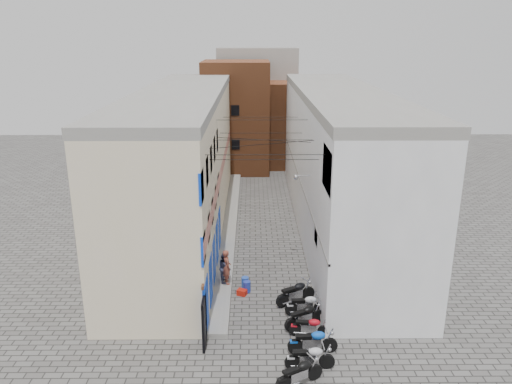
{
  "coord_description": "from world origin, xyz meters",
  "views": [
    {
      "loc": [
        -0.56,
        -18.16,
        12.26
      ],
      "look_at": [
        -0.32,
        11.1,
        3.0
      ],
      "focal_mm": 35.0,
      "sensor_mm": 36.0,
      "label": 1
    }
  ],
  "objects_px": {
    "motorcycle_f": "(306,304)",
    "person_a": "(227,267)",
    "motorcycle_a": "(299,372)",
    "motorcycle_g": "(296,292)",
    "motorcycle_e": "(305,315)",
    "red_crate": "(242,292)",
    "water_jug_near": "(247,287)",
    "motorcycle_b": "(310,356)",
    "motorcycle_c": "(313,340)",
    "motorcycle_d": "(310,326)",
    "water_jug_far": "(245,282)",
    "person_b": "(225,267)"
  },
  "relations": [
    {
      "from": "water_jug_far",
      "to": "red_crate",
      "type": "distance_m",
      "value": 0.78
    },
    {
      "from": "motorcycle_a",
      "to": "water_jug_near",
      "type": "relative_size",
      "value": 3.45
    },
    {
      "from": "motorcycle_e",
      "to": "water_jug_far",
      "type": "xyz_separation_m",
      "value": [
        -2.65,
        3.57,
        -0.29
      ]
    },
    {
      "from": "motorcycle_e",
      "to": "red_crate",
      "type": "height_order",
      "value": "motorcycle_e"
    },
    {
      "from": "motorcycle_g",
      "to": "person_a",
      "type": "height_order",
      "value": "person_a"
    },
    {
      "from": "motorcycle_b",
      "to": "motorcycle_e",
      "type": "xyz_separation_m",
      "value": [
        0.09,
        2.89,
        0.02
      ]
    },
    {
      "from": "motorcycle_f",
      "to": "person_a",
      "type": "relative_size",
      "value": 1.07
    },
    {
      "from": "motorcycle_a",
      "to": "motorcycle_g",
      "type": "xyz_separation_m",
      "value": [
        0.35,
        5.84,
        0.05
      ]
    },
    {
      "from": "motorcycle_e",
      "to": "red_crate",
      "type": "bearing_deg",
      "value": -163.41
    },
    {
      "from": "motorcycle_a",
      "to": "motorcycle_g",
      "type": "distance_m",
      "value": 5.85
    },
    {
      "from": "motorcycle_f",
      "to": "motorcycle_e",
      "type": "bearing_deg",
      "value": -12.47
    },
    {
      "from": "person_b",
      "to": "water_jug_far",
      "type": "xyz_separation_m",
      "value": [
        1.01,
        -0.2,
        -0.74
      ]
    },
    {
      "from": "motorcycle_f",
      "to": "motorcycle_g",
      "type": "height_order",
      "value": "motorcycle_g"
    },
    {
      "from": "person_a",
      "to": "motorcycle_a",
      "type": "bearing_deg",
      "value": -176.76
    },
    {
      "from": "motorcycle_d",
      "to": "motorcycle_g",
      "type": "distance_m",
      "value": 2.78
    },
    {
      "from": "motorcycle_b",
      "to": "red_crate",
      "type": "height_order",
      "value": "motorcycle_b"
    },
    {
      "from": "motorcycle_g",
      "to": "water_jug_far",
      "type": "relative_size",
      "value": 3.72
    },
    {
      "from": "water_jug_near",
      "to": "water_jug_far",
      "type": "height_order",
      "value": "water_jug_far"
    },
    {
      "from": "motorcycle_f",
      "to": "water_jug_far",
      "type": "height_order",
      "value": "motorcycle_f"
    },
    {
      "from": "person_a",
      "to": "motorcycle_c",
      "type": "bearing_deg",
      "value": -164.67
    },
    {
      "from": "motorcycle_e",
      "to": "motorcycle_g",
      "type": "relative_size",
      "value": 0.94
    },
    {
      "from": "motorcycle_f",
      "to": "person_b",
      "type": "bearing_deg",
      "value": -129.37
    },
    {
      "from": "motorcycle_d",
      "to": "water_jug_near",
      "type": "height_order",
      "value": "motorcycle_d"
    },
    {
      "from": "motorcycle_b",
      "to": "person_b",
      "type": "xyz_separation_m",
      "value": [
        -3.57,
        6.66,
        0.47
      ]
    },
    {
      "from": "motorcycle_f",
      "to": "person_a",
      "type": "xyz_separation_m",
      "value": [
        -3.72,
        2.63,
        0.59
      ]
    },
    {
      "from": "motorcycle_b",
      "to": "motorcycle_d",
      "type": "distance_m",
      "value": 2.16
    },
    {
      "from": "motorcycle_f",
      "to": "person_a",
      "type": "distance_m",
      "value": 4.59
    },
    {
      "from": "motorcycle_b",
      "to": "motorcycle_c",
      "type": "distance_m",
      "value": 1.03
    },
    {
      "from": "motorcycle_e",
      "to": "person_a",
      "type": "bearing_deg",
      "value": -163.44
    },
    {
      "from": "motorcycle_f",
      "to": "person_b",
      "type": "xyz_separation_m",
      "value": [
        -3.82,
        2.8,
        0.47
      ]
    },
    {
      "from": "motorcycle_c",
      "to": "red_crate",
      "type": "bearing_deg",
      "value": -151.0
    },
    {
      "from": "person_b",
      "to": "motorcycle_a",
      "type": "bearing_deg",
      "value": -160.37
    },
    {
      "from": "motorcycle_d",
      "to": "person_b",
      "type": "height_order",
      "value": "person_b"
    },
    {
      "from": "motorcycle_a",
      "to": "motorcycle_c",
      "type": "distance_m",
      "value": 2.07
    },
    {
      "from": "motorcycle_d",
      "to": "motorcycle_g",
      "type": "bearing_deg",
      "value": -165.62
    },
    {
      "from": "motorcycle_c",
      "to": "water_jug_near",
      "type": "height_order",
      "value": "motorcycle_c"
    },
    {
      "from": "motorcycle_d",
      "to": "motorcycle_g",
      "type": "xyz_separation_m",
      "value": [
        -0.37,
        2.75,
        0.11
      ]
    },
    {
      "from": "motorcycle_c",
      "to": "red_crate",
      "type": "height_order",
      "value": "motorcycle_c"
    },
    {
      "from": "water_jug_near",
      "to": "motorcycle_c",
      "type": "bearing_deg",
      "value": -61.8
    },
    {
      "from": "motorcycle_a",
      "to": "motorcycle_e",
      "type": "bearing_deg",
      "value": 143.62
    },
    {
      "from": "motorcycle_d",
      "to": "water_jug_near",
      "type": "bearing_deg",
      "value": -138.41
    },
    {
      "from": "motorcycle_f",
      "to": "water_jug_near",
      "type": "bearing_deg",
      "value": -131.64
    },
    {
      "from": "motorcycle_c",
      "to": "water_jug_far",
      "type": "relative_size",
      "value": 3.55
    },
    {
      "from": "person_b",
      "to": "red_crate",
      "type": "height_order",
      "value": "person_b"
    },
    {
      "from": "motorcycle_f",
      "to": "water_jug_near",
      "type": "height_order",
      "value": "motorcycle_f"
    },
    {
      "from": "motorcycle_d",
      "to": "red_crate",
      "type": "xyz_separation_m",
      "value": [
        -2.94,
        3.56,
        -0.37
      ]
    },
    {
      "from": "motorcycle_a",
      "to": "water_jug_far",
      "type": "xyz_separation_m",
      "value": [
        -2.07,
        7.4,
        -0.28
      ]
    },
    {
      "from": "person_a",
      "to": "motorcycle_e",
      "type": "bearing_deg",
      "value": -154.02
    },
    {
      "from": "motorcycle_d",
      "to": "water_jug_near",
      "type": "xyz_separation_m",
      "value": [
        -2.7,
        3.87,
        -0.22
      ]
    },
    {
      "from": "red_crate",
      "to": "motorcycle_f",
      "type": "bearing_deg",
      "value": -31.96
    }
  ]
}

